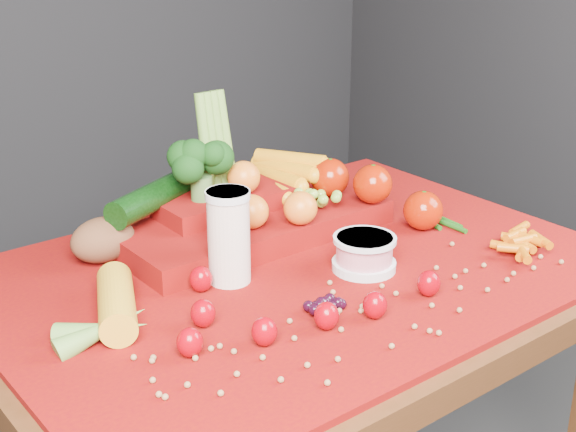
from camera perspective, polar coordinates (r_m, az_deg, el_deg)
table at (r=1.45m, az=0.49°, el=-7.40°), size 1.10×0.80×0.75m
red_cloth at (r=1.41m, az=0.50°, el=-3.80°), size 1.05×0.75×0.01m
milk_glass at (r=1.32m, az=-4.24°, el=-1.24°), size 0.07×0.07×0.16m
yogurt_bowl at (r=1.38m, az=5.45°, el=-2.57°), size 0.11×0.11×0.06m
strawberry_scatter at (r=1.22m, az=-0.16°, el=-6.51°), size 0.44×0.28×0.05m
dark_grape_cluster at (r=1.25m, az=2.72°, el=-6.30°), size 0.06×0.05×0.03m
soybean_scatter at (r=1.27m, az=6.19°, el=-6.41°), size 0.84×0.24×0.01m
corn_ear at (r=1.21m, az=-12.78°, el=-7.33°), size 0.24×0.26×0.06m
potato at (r=1.44m, az=-13.02°, el=-1.66°), size 0.12×0.09×0.08m
baby_carrot_pile at (r=1.52m, az=16.13°, el=-1.77°), size 0.18×0.18×0.03m
green_bean_pile at (r=1.61m, az=10.25°, el=-0.28°), size 0.14×0.12×0.01m
produce_mound at (r=1.52m, az=-1.91°, el=0.78°), size 0.59×0.37×0.27m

